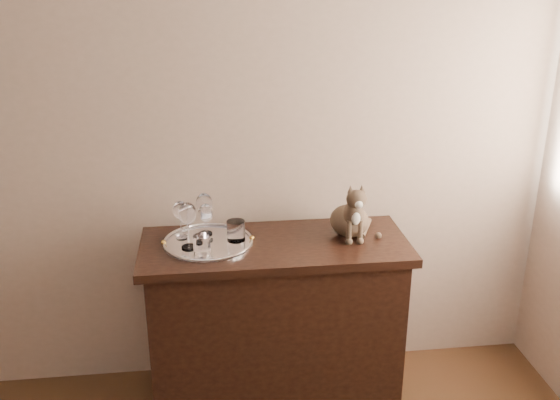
% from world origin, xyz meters
% --- Properties ---
extents(wall_back, '(4.00, 0.10, 2.70)m').
position_xyz_m(wall_back, '(0.00, 2.25, 1.35)').
color(wall_back, tan).
rests_on(wall_back, ground).
extents(sideboard, '(1.20, 0.50, 0.85)m').
position_xyz_m(sideboard, '(0.60, 1.94, 0.42)').
color(sideboard, black).
rests_on(sideboard, ground).
extents(tray, '(0.40, 0.40, 0.01)m').
position_xyz_m(tray, '(0.30, 1.96, 0.85)').
color(tray, white).
rests_on(tray, sideboard).
extents(wine_glass_a, '(0.07, 0.07, 0.18)m').
position_xyz_m(wine_glass_a, '(0.19, 2.03, 0.95)').
color(wine_glass_a, silver).
rests_on(wine_glass_a, tray).
extents(wine_glass_b, '(0.08, 0.08, 0.20)m').
position_xyz_m(wine_glass_b, '(0.29, 2.06, 0.96)').
color(wine_glass_b, white).
rests_on(wine_glass_b, tray).
extents(wine_glass_c, '(0.08, 0.08, 0.21)m').
position_xyz_m(wine_glass_c, '(0.22, 1.92, 0.96)').
color(wine_glass_c, white).
rests_on(wine_glass_c, tray).
extents(wine_glass_d, '(0.07, 0.07, 0.17)m').
position_xyz_m(wine_glass_d, '(0.30, 1.98, 0.94)').
color(wine_glass_d, silver).
rests_on(wine_glass_d, tray).
extents(tumbler_b, '(0.07, 0.07, 0.08)m').
position_xyz_m(tumbler_b, '(0.28, 1.85, 0.90)').
color(tumbler_b, white).
rests_on(tumbler_b, tray).
extents(tumbler_c, '(0.08, 0.08, 0.09)m').
position_xyz_m(tumbler_c, '(0.43, 1.97, 0.90)').
color(tumbler_c, silver).
rests_on(tumbler_c, tray).
extents(cat, '(0.28, 0.26, 0.27)m').
position_xyz_m(cat, '(0.95, 1.99, 0.99)').
color(cat, '#47382A').
rests_on(cat, sideboard).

